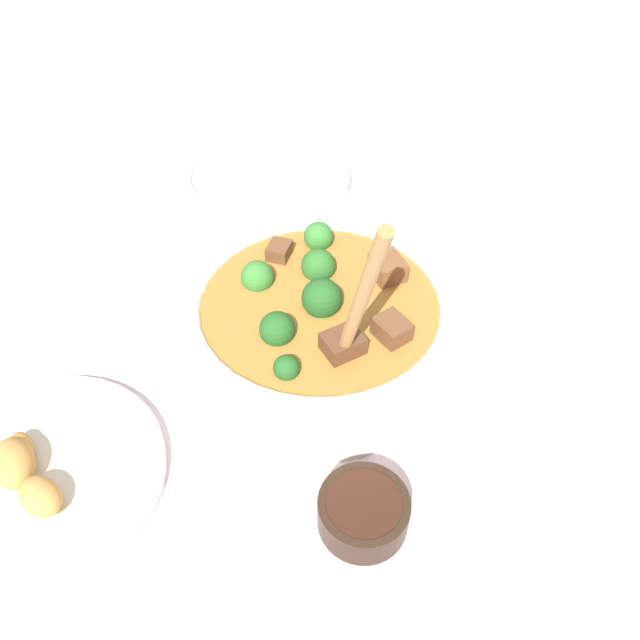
{
  "coord_description": "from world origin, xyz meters",
  "views": [
    {
      "loc": [
        0.14,
        0.43,
        0.52
      ],
      "look_at": [
        0.0,
        0.0,
        0.06
      ],
      "focal_mm": 35.0,
      "sensor_mm": 36.0,
      "label": 1
    }
  ],
  "objects_px": {
    "empty_plate": "(266,175)",
    "condiment_bowl": "(363,511)",
    "food_plate": "(35,477)",
    "stew_bowl": "(320,323)"
  },
  "relations": [
    {
      "from": "condiment_bowl",
      "to": "food_plate",
      "type": "xyz_separation_m",
      "value": [
        0.27,
        -0.13,
        -0.01
      ]
    },
    {
      "from": "empty_plate",
      "to": "food_plate",
      "type": "distance_m",
      "value": 0.53
    },
    {
      "from": "empty_plate",
      "to": "food_plate",
      "type": "xyz_separation_m",
      "value": [
        0.33,
        0.42,
        0.0
      ]
    },
    {
      "from": "stew_bowl",
      "to": "condiment_bowl",
      "type": "bearing_deg",
      "value": 82.99
    },
    {
      "from": "stew_bowl",
      "to": "food_plate",
      "type": "xyz_separation_m",
      "value": [
        0.3,
        0.07,
        -0.04
      ]
    },
    {
      "from": "stew_bowl",
      "to": "condiment_bowl",
      "type": "relative_size",
      "value": 3.49
    },
    {
      "from": "empty_plate",
      "to": "condiment_bowl",
      "type": "bearing_deg",
      "value": 84.34
    },
    {
      "from": "stew_bowl",
      "to": "condiment_bowl",
      "type": "xyz_separation_m",
      "value": [
        0.02,
        0.2,
        -0.03
      ]
    },
    {
      "from": "food_plate",
      "to": "empty_plate",
      "type": "bearing_deg",
      "value": -127.75
    },
    {
      "from": "condiment_bowl",
      "to": "food_plate",
      "type": "height_order",
      "value": "food_plate"
    }
  ]
}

